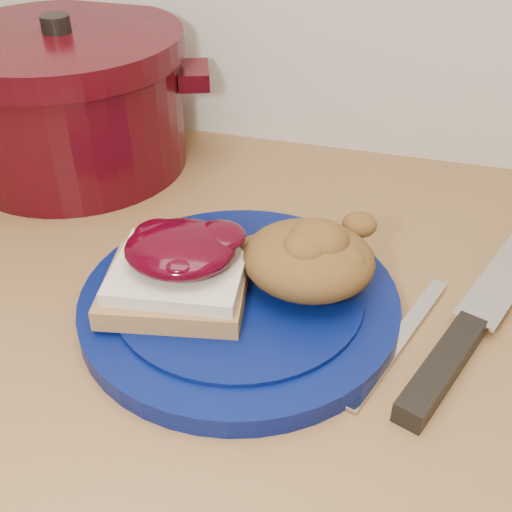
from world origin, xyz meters
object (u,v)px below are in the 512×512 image
(pepper_grinder, at_px, (27,114))
(dutch_oven, at_px, (69,100))
(chef_knife, at_px, (464,335))
(plate, at_px, (239,303))
(butter_knife, at_px, (399,338))

(pepper_grinder, bearing_deg, dutch_oven, 10.87)
(chef_knife, bearing_deg, plate, 113.69)
(butter_knife, relative_size, dutch_oven, 0.51)
(plate, bearing_deg, pepper_grinder, 147.80)
(butter_knife, bearing_deg, plate, 108.13)
(butter_knife, xyz_separation_m, pepper_grinder, (-0.48, 0.21, 0.06))
(plate, xyz_separation_m, chef_knife, (0.20, 0.01, 0.00))
(dutch_oven, distance_m, pepper_grinder, 0.06)
(chef_knife, distance_m, butter_knife, 0.05)
(plate, height_order, chef_knife, same)
(chef_knife, xyz_separation_m, butter_knife, (-0.05, -0.01, -0.01))
(chef_knife, height_order, dutch_oven, dutch_oven)
(butter_knife, height_order, pepper_grinder, pepper_grinder)
(butter_knife, distance_m, pepper_grinder, 0.53)
(dutch_oven, xyz_separation_m, pepper_grinder, (-0.06, -0.01, -0.02))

